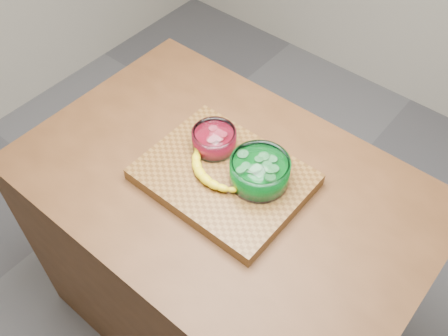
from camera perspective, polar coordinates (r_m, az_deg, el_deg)
The scene contains 6 objects.
ground at distance 2.21m, azimuth 0.00°, elevation -16.27°, with size 3.50×3.50×0.00m, color #5D5D62.
counter at distance 1.81m, azimuth 0.00°, elevation -10.49°, with size 1.20×0.80×0.90m, color #502F18.
cutting_board at distance 1.42m, azimuth 0.00°, elevation -1.04°, with size 0.45×0.35×0.04m, color brown.
bowl_red at distance 1.44m, azimuth -1.12°, elevation 3.29°, with size 0.13×0.13×0.06m.
bowl_green at distance 1.36m, azimuth 4.09°, elevation -0.42°, with size 0.16×0.16×0.08m.
banana at distance 1.39m, azimuth -1.10°, elevation -0.05°, with size 0.23×0.14×0.03m, color yellow, non-canonical shape.
Camera 1 is at (0.57, -0.69, 2.02)m, focal length 40.00 mm.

